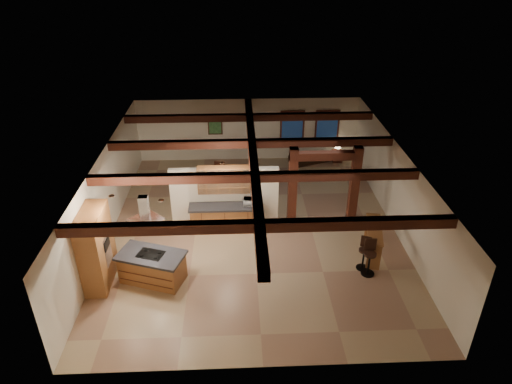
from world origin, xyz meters
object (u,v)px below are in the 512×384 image
sofa (309,157)px  dining_table (234,192)px  kitchen_island (152,267)px  bar_counter (373,236)px

sofa → dining_table: bearing=21.3°
kitchen_island → sofa: size_ratio=1.18×
kitchen_island → dining_table: bearing=63.7°
dining_table → sofa: bearing=34.2°
sofa → kitchen_island: bearing=32.7°
kitchen_island → sofa: bearing=53.9°
dining_table → bar_counter: 5.96m
bar_counter → kitchen_island: bearing=-171.5°
kitchen_island → dining_table: (2.43, 4.92, -0.20)m
dining_table → sofa: 4.74m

